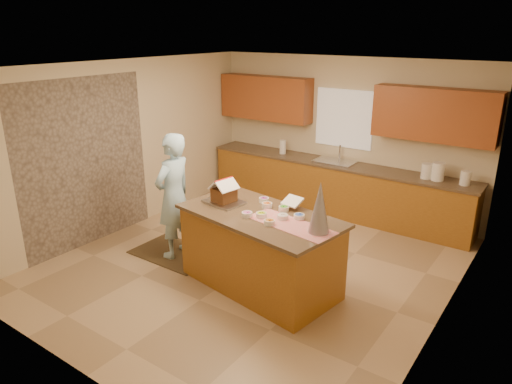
% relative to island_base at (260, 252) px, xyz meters
% --- Properties ---
extents(floor, '(5.50, 5.50, 0.00)m').
position_rel_island_base_xyz_m(floor, '(-0.40, 0.42, -0.48)').
color(floor, tan).
rests_on(floor, ground).
extents(ceiling, '(5.50, 5.50, 0.00)m').
position_rel_island_base_xyz_m(ceiling, '(-0.40, 0.42, 2.22)').
color(ceiling, silver).
rests_on(ceiling, floor).
extents(wall_back, '(5.50, 5.50, 0.00)m').
position_rel_island_base_xyz_m(wall_back, '(-0.40, 3.17, 0.87)').
color(wall_back, beige).
rests_on(wall_back, floor).
extents(wall_front, '(5.50, 5.50, 0.00)m').
position_rel_island_base_xyz_m(wall_front, '(-0.40, -2.33, 0.87)').
color(wall_front, beige).
rests_on(wall_front, floor).
extents(wall_left, '(5.50, 5.50, 0.00)m').
position_rel_island_base_xyz_m(wall_left, '(-2.90, 0.42, 0.87)').
color(wall_left, beige).
rests_on(wall_left, floor).
extents(wall_right, '(5.50, 5.50, 0.00)m').
position_rel_island_base_xyz_m(wall_right, '(2.10, 0.42, 0.87)').
color(wall_right, beige).
rests_on(wall_right, floor).
extents(stone_accent, '(0.00, 2.50, 2.50)m').
position_rel_island_base_xyz_m(stone_accent, '(-2.88, -0.38, 0.77)').
color(stone_accent, gray).
rests_on(stone_accent, wall_left).
extents(window_curtain, '(1.05, 0.03, 1.00)m').
position_rel_island_base_xyz_m(window_curtain, '(-0.40, 3.14, 1.17)').
color(window_curtain, white).
rests_on(window_curtain, wall_back).
extents(back_counter_base, '(4.80, 0.60, 0.88)m').
position_rel_island_base_xyz_m(back_counter_base, '(-0.40, 2.87, -0.04)').
color(back_counter_base, '#915C1E').
rests_on(back_counter_base, floor).
extents(back_counter_top, '(4.85, 0.63, 0.04)m').
position_rel_island_base_xyz_m(back_counter_top, '(-0.40, 2.87, 0.42)').
color(back_counter_top, brown).
rests_on(back_counter_top, back_counter_base).
extents(upper_cabinet_left, '(1.85, 0.35, 0.80)m').
position_rel_island_base_xyz_m(upper_cabinet_left, '(-1.95, 2.99, 1.42)').
color(upper_cabinet_left, '#984A20').
rests_on(upper_cabinet_left, wall_back).
extents(upper_cabinet_right, '(1.85, 0.35, 0.80)m').
position_rel_island_base_xyz_m(upper_cabinet_right, '(1.15, 2.99, 1.42)').
color(upper_cabinet_right, '#984A20').
rests_on(upper_cabinet_right, wall_back).
extents(sink, '(0.70, 0.45, 0.12)m').
position_rel_island_base_xyz_m(sink, '(-0.40, 2.87, 0.41)').
color(sink, silver).
rests_on(sink, back_counter_top).
extents(faucet, '(0.03, 0.03, 0.28)m').
position_rel_island_base_xyz_m(faucet, '(-0.40, 3.05, 0.58)').
color(faucet, silver).
rests_on(faucet, back_counter_top).
extents(island_base, '(2.08, 1.27, 0.95)m').
position_rel_island_base_xyz_m(island_base, '(0.00, 0.00, 0.00)').
color(island_base, '#915C1E').
rests_on(island_base, floor).
extents(island_top, '(2.18, 1.37, 0.04)m').
position_rel_island_base_xyz_m(island_top, '(0.00, 0.00, 0.50)').
color(island_top, brown).
rests_on(island_top, island_base).
extents(table_runner, '(1.13, 0.55, 0.01)m').
position_rel_island_base_xyz_m(table_runner, '(0.48, -0.08, 0.52)').
color(table_runner, red).
rests_on(table_runner, island_top).
extents(baking_tray, '(0.55, 0.44, 0.03)m').
position_rel_island_base_xyz_m(baking_tray, '(-0.60, 0.04, 0.53)').
color(baking_tray, silver).
rests_on(baking_tray, island_top).
extents(cookbook, '(0.26, 0.22, 0.10)m').
position_rel_island_base_xyz_m(cookbook, '(0.22, 0.38, 0.62)').
color(cookbook, white).
rests_on(cookbook, island_top).
extents(tinsel_tree, '(0.27, 0.27, 0.60)m').
position_rel_island_base_xyz_m(tinsel_tree, '(0.84, -0.08, 0.82)').
color(tinsel_tree, '#A6A8B2').
rests_on(tinsel_tree, island_top).
extents(rug, '(1.22, 0.80, 0.01)m').
position_rel_island_base_xyz_m(rug, '(-1.54, 0.02, -0.47)').
color(rug, black).
rests_on(rug, floor).
extents(boy, '(0.46, 0.67, 1.80)m').
position_rel_island_base_xyz_m(boy, '(-1.49, 0.02, 0.43)').
color(boy, '#A5D2EA').
rests_on(boy, rug).
extents(canister_a, '(0.17, 0.17, 0.24)m').
position_rel_island_base_xyz_m(canister_a, '(1.17, 2.87, 0.56)').
color(canister_a, white).
rests_on(canister_a, back_counter_top).
extents(canister_b, '(0.19, 0.19, 0.28)m').
position_rel_island_base_xyz_m(canister_b, '(1.34, 2.87, 0.58)').
color(canister_b, white).
rests_on(canister_b, back_counter_top).
extents(canister_c, '(0.15, 0.15, 0.21)m').
position_rel_island_base_xyz_m(canister_c, '(1.74, 2.87, 0.55)').
color(canister_c, white).
rests_on(canister_c, back_counter_top).
extents(paper_towel, '(0.12, 0.12, 0.26)m').
position_rel_island_base_xyz_m(paper_towel, '(-1.48, 2.87, 0.57)').
color(paper_towel, white).
rests_on(paper_towel, back_counter_top).
extents(gingerbread_house, '(0.34, 0.35, 0.31)m').
position_rel_island_base_xyz_m(gingerbread_house, '(-0.60, 0.04, 0.66)').
color(gingerbread_house, '#5B3618').
rests_on(gingerbread_house, baking_tray).
extents(candy_bowls, '(0.79, 0.70, 0.06)m').
position_rel_island_base_xyz_m(candy_bowls, '(0.12, 0.07, 0.55)').
color(candy_bowls, blue).
rests_on(candy_bowls, island_top).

